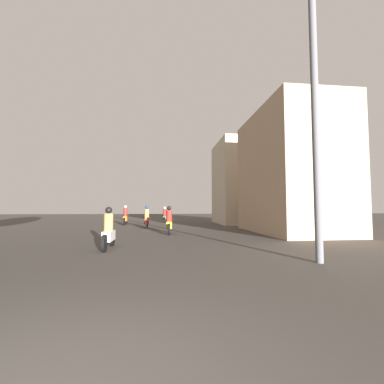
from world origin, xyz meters
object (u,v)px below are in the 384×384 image
Objects in this scene: motorcycle_red at (147,219)px; utility_pole_near at (315,104)px; motorcycle_orange at (125,217)px; building_right_near at (289,172)px; motorcycle_white at (109,232)px; motorcycle_green at (165,216)px; motorcycle_yellow at (169,223)px; building_right_far at (248,183)px.

utility_pole_near is (5.33, -12.40, 3.69)m from motorcycle_red.
building_right_near reaches higher than motorcycle_orange.
motorcycle_white is at bearing -80.23° from motorcycle_orange.
motorcycle_green is 13.81m from building_right_near.
motorcycle_green is at bearing 101.68° from utility_pole_near.
motorcycle_green is 0.24× the size of utility_pole_near.
building_right_near reaches higher than motorcycle_yellow.
building_right_far is 0.91× the size of utility_pole_near.
utility_pole_near is at bearing -61.45° from motorcycle_orange.
building_right_near is (10.78, -8.18, 2.93)m from motorcycle_orange.
motorcycle_yellow reaches higher than motorcycle_white.
building_right_far is (11.20, 0.49, 3.11)m from motorcycle_orange.
motorcycle_green is at bearing 96.32° from motorcycle_yellow.
utility_pole_near reaches higher than motorcycle_red.
motorcycle_yellow is at bearing -67.00° from motorcycle_red.
motorcycle_orange is at bearing 103.41° from motorcycle_white.
motorcycle_green reaches higher than motorcycle_yellow.
utility_pole_near is at bearing -112.68° from building_right_near.
building_right_near is 0.98× the size of building_right_far.
motorcycle_white is 7.75m from utility_pole_near.
building_right_far reaches higher than motorcycle_red.
utility_pole_near is (6.08, -3.03, 3.73)m from motorcycle_white.
motorcycle_green is at bearing 161.42° from building_right_far.
utility_pole_near reaches higher than building_right_near.
building_right_far is at bearing 87.24° from building_right_near.
motorcycle_yellow is 1.02× the size of motorcycle_orange.
utility_pole_near reaches higher than building_right_far.
utility_pole_near is at bearing -18.74° from motorcycle_white.
motorcycle_green is (1.32, 6.98, -0.01)m from motorcycle_red.
building_right_far is 17.18m from utility_pole_near.
motorcycle_yellow is at bearing 73.65° from motorcycle_white.
motorcycle_yellow is at bearing -62.24° from motorcycle_orange.
motorcycle_yellow is 11.95m from building_right_far.
building_right_near is (8.71, -4.31, 2.97)m from motorcycle_red.
building_right_near is (7.38, -11.29, 2.98)m from motorcycle_green.
utility_pole_near is (-3.38, -8.08, 0.73)m from building_right_near.
motorcycle_green reaches higher than motorcycle_white.
building_right_near is at bearing -33.11° from motorcycle_orange.
building_right_far is (9.13, 4.35, 3.15)m from motorcycle_red.
building_right_far is at bearing 61.98° from motorcycle_white.
motorcycle_yellow is 0.24× the size of utility_pole_near.
motorcycle_green is (-0.19, 11.28, 0.00)m from motorcycle_yellow.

